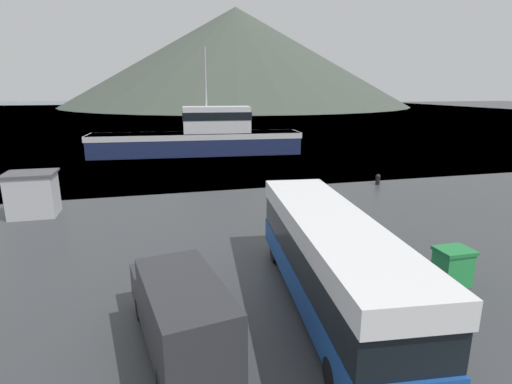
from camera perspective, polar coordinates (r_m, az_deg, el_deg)
The scene contains 9 objects.
water_surface at distance 148.91m, azimuth -11.56°, elevation 11.47°, with size 240.00×240.00×0.00m, color #475B6B.
hill_backdrop at distance 186.48m, azimuth -2.87°, elevation 18.67°, with size 148.70×148.70×41.36m, color #424C42.
tour_bus at distance 13.91m, azimuth 10.46°, elevation -9.13°, with size 3.75×11.41×3.27m.
delivery_van at distance 11.96m, azimuth -10.81°, elevation -16.36°, with size 2.90×6.23×2.42m.
fishing_boat at distance 46.35m, azimuth -7.86°, elevation 7.79°, with size 23.96×6.03×11.79m.
storage_bin at distance 17.38m, azimuth 26.27°, elevation -9.47°, with size 1.31×1.06×1.45m.
dock_kiosk at distance 27.00m, azimuth -29.27°, elevation -0.25°, with size 2.80×2.24×2.63m.
small_boat at distance 50.35m, azimuth -17.65°, elevation 5.95°, with size 3.01×6.50×0.81m.
mooring_bollard at distance 32.90m, azimuth 17.01°, elevation 1.80°, with size 0.39×0.39×0.84m.
Camera 1 is at (-7.90, -3.84, 7.38)m, focal length 28.00 mm.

